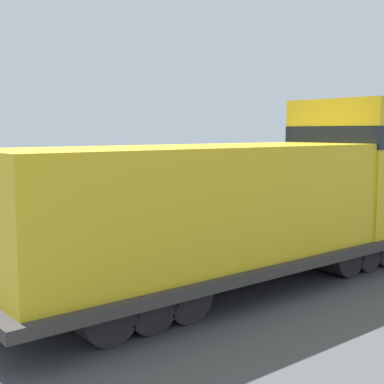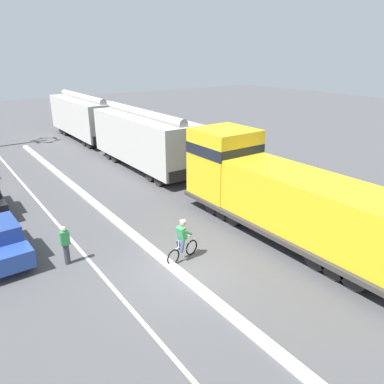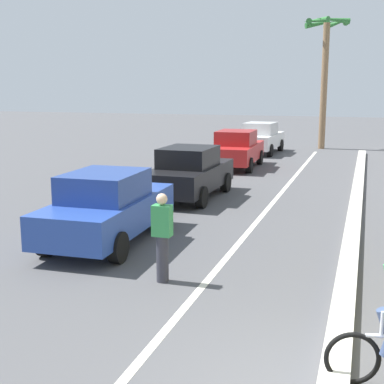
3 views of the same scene
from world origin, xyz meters
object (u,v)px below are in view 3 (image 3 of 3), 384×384
at_px(parked_car_black, 190,172).
at_px(pedestrian_by_cars, 162,236).
at_px(parked_car_blue, 108,207).
at_px(parked_car_red, 236,149).
at_px(parked_car_white, 261,138).
at_px(palm_tree_near, 326,51).

relative_size(parked_car_black, pedestrian_by_cars, 2.61).
height_order(parked_car_blue, parked_car_black, same).
bearing_deg(parked_car_red, parked_car_black, -89.15).
distance_m(parked_car_white, palm_tree_near, 6.27).
xyz_separation_m(parked_car_red, palm_tree_near, (2.87, 8.68, 4.56)).
bearing_deg(parked_car_blue, palm_tree_near, 81.82).
xyz_separation_m(parked_car_white, palm_tree_near, (2.88, 3.19, 4.56)).
height_order(parked_car_red, parked_car_white, same).
relative_size(parked_car_white, palm_tree_near, 0.59).
distance_m(parked_car_blue, palm_tree_near, 21.32).
height_order(palm_tree_near, pedestrian_by_cars, palm_tree_near).
relative_size(parked_car_white, pedestrian_by_cars, 2.64).
relative_size(palm_tree_near, pedestrian_by_cars, 4.47).
relative_size(parked_car_blue, parked_car_white, 1.00).
bearing_deg(parked_car_white, parked_car_blue, -90.27).
xyz_separation_m(parked_car_black, parked_car_white, (-0.11, 12.17, 0.00)).
bearing_deg(palm_tree_near, parked_car_blue, -98.18).
bearing_deg(parked_car_black, parked_car_white, 90.52).
distance_m(parked_car_blue, parked_car_red, 11.93).
xyz_separation_m(parked_car_blue, parked_car_black, (0.19, 5.25, 0.00)).
height_order(parked_car_black, palm_tree_near, palm_tree_near).
bearing_deg(parked_car_red, parked_car_blue, -90.46).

